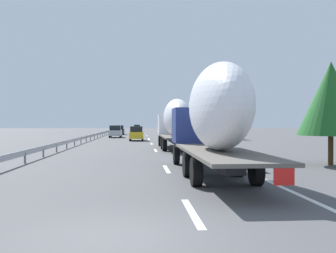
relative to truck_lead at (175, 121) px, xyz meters
name	(u,v)px	position (x,y,z in m)	size (l,w,h in m)	color
ground_plane	(136,141)	(14.74, 3.60, -2.46)	(260.00, 260.00, 0.00)	#4C4C4F
lane_stripe_0	(192,212)	(-23.26, 1.80, -2.45)	(3.20, 0.20, 0.01)	white
lane_stripe_1	(167,169)	(-14.18, 1.80, -2.45)	(3.20, 0.20, 0.01)	white
lane_stripe_2	(156,150)	(-1.41, 1.80, -2.45)	(3.20, 0.20, 0.01)	white
lane_stripe_3	(152,144)	(8.87, 1.80, -2.45)	(3.20, 0.20, 0.01)	white
lane_stripe_4	(149,139)	(19.89, 1.80, -2.45)	(3.20, 0.20, 0.01)	white
lane_stripe_5	(148,138)	(23.43, 1.80, -2.45)	(3.20, 0.20, 0.01)	white
lane_stripe_6	(147,136)	(35.89, 1.80, -2.45)	(3.20, 0.20, 0.01)	white
lane_stripe_7	(146,134)	(49.81, 1.80, -2.45)	(3.20, 0.20, 0.01)	white
edge_line_right	(176,139)	(19.74, -1.90, -2.45)	(110.00, 0.20, 0.01)	white
truck_lead	(175,121)	(0.00, 0.00, 0.00)	(12.90, 2.55, 4.30)	silver
truck_trailing	(213,116)	(-16.86, 0.00, 0.12)	(13.64, 2.55, 4.63)	navy
car_black_suv	(119,130)	(42.76, 7.15, -1.52)	(4.74, 1.84, 1.86)	black
car_yellow_coupe	(136,133)	(16.48, 3.54, -1.52)	(4.20, 1.79, 1.87)	gold
car_silver_hatch	(115,131)	(27.66, 6.95, -1.49)	(4.73, 1.88, 1.92)	#ADB2B7
car_blue_sedan	(137,128)	(68.91, 3.81, -1.51)	(4.04, 1.76, 1.89)	#28479E
road_sign	(184,123)	(20.35, -3.10, -0.21)	(0.10, 0.90, 3.25)	gray
tree_0	(202,110)	(26.65, -6.83, 1.96)	(3.39, 3.39, 7.41)	#472D19
tree_1	(331,98)	(-13.11, -7.17, 1.14)	(3.55, 3.55, 5.60)	#472D19
tree_2	(224,115)	(20.37, -8.96, 1.01)	(3.76, 3.76, 5.37)	#472D19
guardrail_median	(91,136)	(17.74, 9.60, -1.88)	(94.00, 0.10, 0.76)	#9EA0A5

